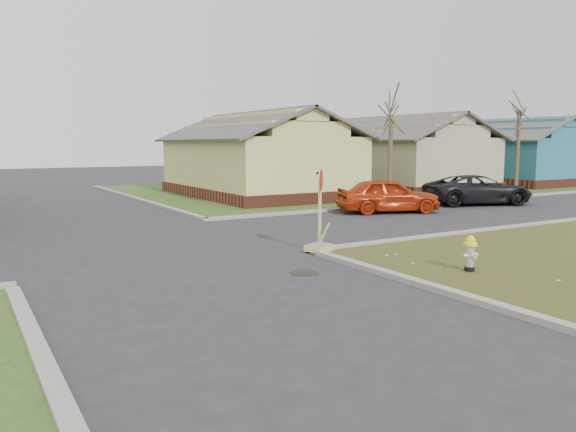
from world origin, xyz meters
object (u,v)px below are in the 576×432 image
dark_pickup (478,190)px  red_sedan (388,195)px  stop_sign (320,233)px  fire_hydrant (470,251)px

dark_pickup → red_sedan: bearing=112.2°
stop_sign → dark_pickup: bearing=0.2°
fire_hydrant → red_sedan: 11.11m
red_sedan → stop_sign: bearing=149.0°
fire_hydrant → red_sedan: (5.81, 9.47, 0.23)m
red_sedan → dark_pickup: (5.78, 0.22, -0.03)m
stop_sign → fire_hydrant: bearing=-91.4°
stop_sign → dark_pickup: (13.14, 5.99, 0.17)m
fire_hydrant → stop_sign: stop_sign is taller
red_sedan → dark_pickup: size_ratio=0.85×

